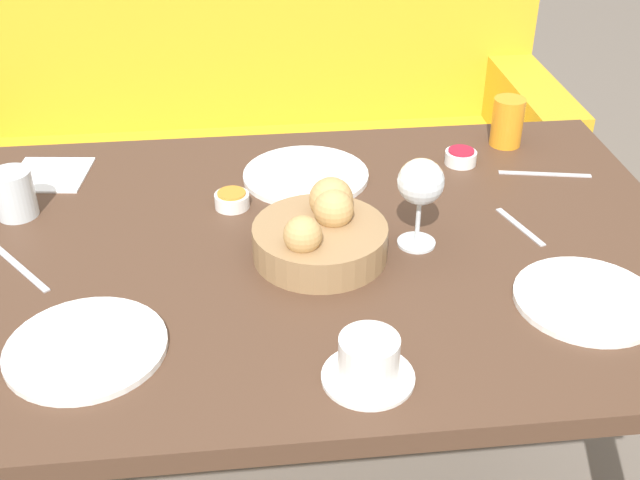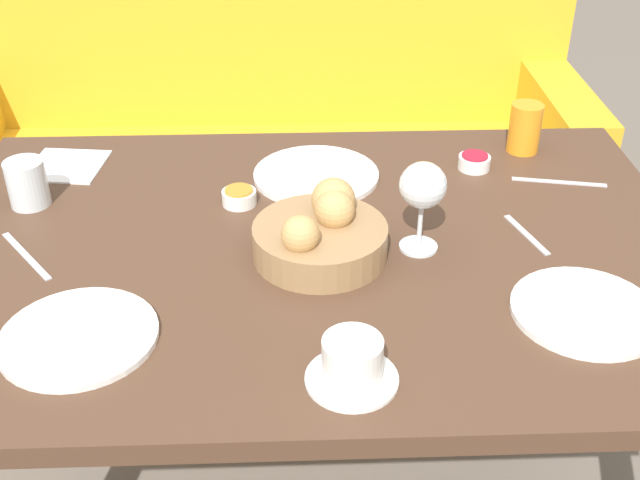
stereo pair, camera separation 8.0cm
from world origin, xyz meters
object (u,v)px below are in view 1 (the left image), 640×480
(plate_far_center, at_px, (306,175))
(jam_bowl_honey, at_px, (232,200))
(couch, at_px, (236,175))
(water_tumbler, at_px, (14,194))
(jam_bowl_berry, at_px, (461,157))
(napkin, at_px, (50,175))
(coffee_cup, at_px, (369,361))
(knife_silver, at_px, (20,268))
(spoon_coffee, at_px, (520,227))
(juice_glass, at_px, (507,122))
(wine_glass, at_px, (421,185))
(plate_near_left, at_px, (86,348))
(fork_silver, at_px, (545,174))
(plate_near_right, at_px, (587,300))
(bread_basket, at_px, (321,234))

(plate_far_center, relative_size, jam_bowl_honey, 3.86)
(couch, relative_size, water_tumbler, 22.02)
(jam_bowl_berry, distance_m, napkin, 0.80)
(coffee_cup, height_order, knife_silver, coffee_cup)
(couch, distance_m, napkin, 1.00)
(spoon_coffee, distance_m, napkin, 0.89)
(juice_glass, height_order, wine_glass, wine_glass)
(plate_near_left, height_order, fork_silver, plate_near_left)
(plate_near_right, xyz_separation_m, juice_glass, (0.04, 0.54, 0.05))
(couch, distance_m, juice_glass, 1.08)
(jam_bowl_honey, distance_m, napkin, 0.38)
(plate_near_right, relative_size, juice_glass, 2.18)
(water_tumbler, distance_m, knife_silver, 0.18)
(couch, xyz_separation_m, plate_near_right, (0.52, -1.32, 0.45))
(juice_glass, xyz_separation_m, spoon_coffee, (-0.07, -0.32, -0.05))
(plate_far_center, bearing_deg, plate_near_left, -126.58)
(coffee_cup, bearing_deg, bread_basket, 95.25)
(wine_glass, bearing_deg, coffee_cup, -112.81)
(plate_near_right, bearing_deg, napkin, 149.86)
(fork_silver, height_order, napkin, napkin)
(water_tumbler, bearing_deg, jam_bowl_honey, -1.98)
(couch, height_order, plate_far_center, couch)
(fork_silver, bearing_deg, couch, 123.08)
(water_tumbler, height_order, knife_silver, water_tumbler)
(wine_glass, bearing_deg, bread_basket, -175.46)
(plate_far_center, bearing_deg, coffee_cup, -87.24)
(bread_basket, height_order, plate_far_center, bread_basket)
(coffee_cup, bearing_deg, fork_silver, 50.92)
(plate_near_right, height_order, water_tumbler, water_tumbler)
(plate_near_left, xyz_separation_m, napkin, (-0.14, 0.54, -0.00))
(wine_glass, relative_size, napkin, 1.00)
(water_tumbler, bearing_deg, juice_glass, 11.06)
(couch, bearing_deg, spoon_coffee, -66.08)
(plate_near_left, distance_m, wine_glass, 0.57)
(plate_far_center, xyz_separation_m, fork_silver, (0.46, -0.04, -0.00))
(bread_basket, xyz_separation_m, wine_glass, (0.16, 0.01, 0.07))
(couch, bearing_deg, wine_glass, -75.23)
(fork_silver, bearing_deg, water_tumbler, -177.42)
(wine_glass, bearing_deg, jam_bowl_honey, 152.39)
(plate_far_center, bearing_deg, plate_near_right, -49.27)
(bread_basket, distance_m, jam_bowl_honey, 0.22)
(bread_basket, relative_size, coffee_cup, 1.76)
(jam_bowl_honey, relative_size, knife_silver, 0.43)
(plate_far_center, relative_size, fork_silver, 1.38)
(wine_glass, height_order, spoon_coffee, wine_glass)
(bread_basket, xyz_separation_m, jam_bowl_berry, (0.31, 0.29, -0.03))
(juice_glass, height_order, knife_silver, juice_glass)
(juice_glass, distance_m, spoon_coffee, 0.34)
(bread_basket, distance_m, plate_near_right, 0.42)
(bread_basket, xyz_separation_m, plate_near_right, (0.38, -0.17, -0.03))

